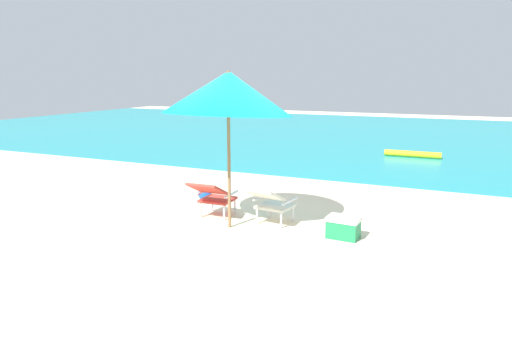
{
  "coord_description": "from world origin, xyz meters",
  "views": [
    {
      "loc": [
        3.25,
        -6.81,
        2.34
      ],
      "look_at": [
        0.0,
        0.36,
        0.75
      ],
      "focal_mm": 32.8,
      "sensor_mm": 36.0,
      "label": 1
    }
  ],
  "objects_px": {
    "swim_buoy": "(413,154)",
    "cooler_box": "(343,227)",
    "lounge_chair_left": "(213,195)",
    "beach_ball": "(205,194)",
    "beach_umbrella_center": "(228,93)",
    "lounge_chair_right": "(270,201)"
  },
  "relations": [
    {
      "from": "swim_buoy",
      "to": "cooler_box",
      "type": "bearing_deg",
      "value": -91.02
    },
    {
      "from": "lounge_chair_left",
      "to": "cooler_box",
      "type": "xyz_separation_m",
      "value": [
        2.23,
        -0.06,
        -0.24
      ]
    },
    {
      "from": "lounge_chair_left",
      "to": "beach_ball",
      "type": "bearing_deg",
      "value": 127.39
    },
    {
      "from": "beach_umbrella_center",
      "to": "cooler_box",
      "type": "distance_m",
      "value": 2.62
    },
    {
      "from": "swim_buoy",
      "to": "beach_ball",
      "type": "height_order",
      "value": "beach_ball"
    },
    {
      "from": "lounge_chair_left",
      "to": "lounge_chair_right",
      "type": "distance_m",
      "value": 1.02
    },
    {
      "from": "lounge_chair_right",
      "to": "swim_buoy",
      "type": "bearing_deg",
      "value": 80.05
    },
    {
      "from": "swim_buoy",
      "to": "lounge_chair_left",
      "type": "height_order",
      "value": "lounge_chair_left"
    },
    {
      "from": "swim_buoy",
      "to": "lounge_chair_left",
      "type": "bearing_deg",
      "value": -107.11
    },
    {
      "from": "beach_umbrella_center",
      "to": "beach_ball",
      "type": "bearing_deg",
      "value": 133.59
    },
    {
      "from": "lounge_chair_left",
      "to": "cooler_box",
      "type": "bearing_deg",
      "value": -1.51
    },
    {
      "from": "swim_buoy",
      "to": "beach_umbrella_center",
      "type": "height_order",
      "value": "beach_umbrella_center"
    },
    {
      "from": "lounge_chair_right",
      "to": "beach_umbrella_center",
      "type": "relative_size",
      "value": 0.38
    },
    {
      "from": "cooler_box",
      "to": "beach_ball",
      "type": "bearing_deg",
      "value": 161.27
    },
    {
      "from": "cooler_box",
      "to": "lounge_chair_left",
      "type": "bearing_deg",
      "value": 178.49
    },
    {
      "from": "lounge_chair_right",
      "to": "cooler_box",
      "type": "distance_m",
      "value": 1.23
    },
    {
      "from": "beach_umbrella_center",
      "to": "cooler_box",
      "type": "height_order",
      "value": "beach_umbrella_center"
    },
    {
      "from": "lounge_chair_right",
      "to": "cooler_box",
      "type": "xyz_separation_m",
      "value": [
        1.2,
        -0.09,
        -0.24
      ]
    },
    {
      "from": "swim_buoy",
      "to": "cooler_box",
      "type": "distance_m",
      "value": 7.74
    },
    {
      "from": "beach_umbrella_center",
      "to": "beach_ball",
      "type": "xyz_separation_m",
      "value": [
        -1.19,
        1.25,
        -1.96
      ]
    },
    {
      "from": "lounge_chair_left",
      "to": "cooler_box",
      "type": "height_order",
      "value": "lounge_chair_left"
    },
    {
      "from": "lounge_chair_left",
      "to": "beach_umbrella_center",
      "type": "xyz_separation_m",
      "value": [
        0.47,
        -0.31,
        1.69
      ]
    }
  ]
}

